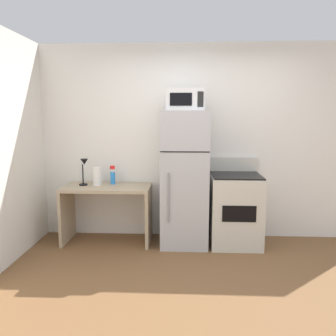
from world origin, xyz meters
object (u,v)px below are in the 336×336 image
oven_range (235,209)px  desk (107,203)px  refrigerator (185,179)px  paper_towel_roll (97,176)px  spray_bottle (113,177)px  desk_lamp (84,167)px  microwave (185,100)px

oven_range → desk: bearing=179.4°
refrigerator → oven_range: size_ratio=1.56×
paper_towel_roll → spray_bottle: spray_bottle is taller
desk_lamp → spray_bottle: desk_lamp is taller
microwave → desk: bearing=177.6°
refrigerator → microwave: 0.99m
desk → desk_lamp: size_ratio=3.21×
paper_towel_roll → spray_bottle: 0.21m
desk → refrigerator: (1.01, -0.02, 0.34)m
desk → spray_bottle: size_ratio=4.55×
desk → oven_range: 1.67m
desk_lamp → refrigerator: bearing=-2.0°
microwave → refrigerator: bearing=90.3°
refrigerator → microwave: size_ratio=3.74×
desk → spray_bottle: bearing=69.2°
paper_towel_roll → refrigerator: (1.15, -0.07, -0.01)m
desk_lamp → spray_bottle: 0.40m
desk → spray_bottle: (0.05, 0.14, 0.33)m
desk → paper_towel_roll: bearing=160.2°
desk → desk_lamp: desk_lamp is taller
paper_towel_roll → microwave: microwave is taller
desk → microwave: (1.01, -0.04, 1.33)m
desk → spray_bottle: 0.36m
desk_lamp → oven_range: desk_lamp is taller
desk → desk_lamp: bearing=175.2°
spray_bottle → microwave: 1.40m
desk → desk_lamp: 0.56m
desk → oven_range: size_ratio=1.03×
desk_lamp → microwave: 1.57m
desk_lamp → microwave: size_ratio=0.77×
refrigerator → microwave: bearing=-89.7°
oven_range → spray_bottle: bearing=174.5°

